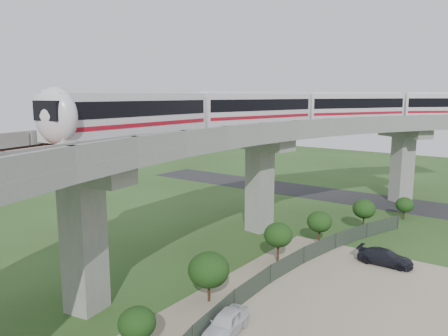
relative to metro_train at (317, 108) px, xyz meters
The scene contains 14 objects.
ground 22.28m from the metro_train, 99.99° to the right, with size 160.00×160.00×0.00m, color #2D451B.
dirt_lot 26.06m from the metro_train, 62.02° to the right, with size 18.00×26.00×0.04m, color gray.
asphalt_road 17.28m from the metro_train, 105.38° to the left, with size 60.00×8.00×0.03m, color #232326.
viaduct 18.59m from the metro_train, 88.06° to the right, with size 19.58×73.98×11.40m.
metro_train is the anchor object (origin of this frame).
fence 22.60m from the metro_train, 70.35° to the right, with size 3.87×38.73×1.50m.
tree_0 14.58m from the metro_train, 30.88° to the left, with size 1.97×1.97×2.50m.
tree_1 12.04m from the metro_train, 19.39° to the right, with size 2.27×2.27×3.44m.
tree_2 14.05m from the metro_train, 61.92° to the right, with size 2.25×2.25×3.28m.
tree_3 18.08m from the metro_train, 75.59° to the right, with size 2.34×2.34×3.49m.
tree_4 25.52m from the metro_train, 81.77° to the right, with size 2.78×2.78×3.44m.
tree_5 32.42m from the metro_train, 81.88° to the right, with size 2.00×2.00×2.83m.
car_white 29.07m from the metro_train, 75.44° to the right, with size 1.57×3.91×1.33m, color silver.
car_dark 18.62m from the metro_train, 41.53° to the right, with size 1.77×4.35×1.26m, color black.
Camera 1 is at (23.74, -26.28, 13.71)m, focal length 35.00 mm.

